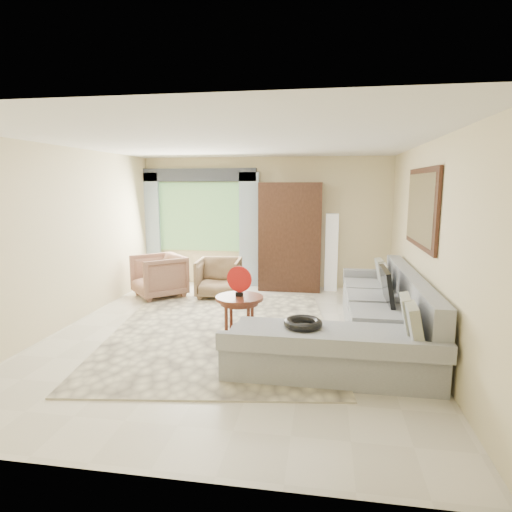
% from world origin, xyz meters
% --- Properties ---
extents(ground, '(6.00, 6.00, 0.00)m').
position_xyz_m(ground, '(0.00, 0.00, 0.00)').
color(ground, silver).
rests_on(ground, ground).
extents(area_rug, '(3.51, 4.36, 0.02)m').
position_xyz_m(area_rug, '(-0.20, 0.06, 0.01)').
color(area_rug, beige).
rests_on(area_rug, ground).
extents(sectional_sofa, '(2.30, 3.46, 0.90)m').
position_xyz_m(sectional_sofa, '(1.78, -0.18, 0.28)').
color(sectional_sofa, '#9C9DA4').
rests_on(sectional_sofa, ground).
extents(tv_screen, '(0.14, 0.74, 0.48)m').
position_xyz_m(tv_screen, '(2.05, 0.16, 0.72)').
color(tv_screen, black).
rests_on(tv_screen, sectional_sofa).
extents(garden_hose, '(0.43, 0.43, 0.09)m').
position_xyz_m(garden_hose, '(1.00, -1.03, 0.55)').
color(garden_hose, black).
rests_on(garden_hose, sectional_sofa).
extents(coffee_table, '(0.62, 0.62, 0.62)m').
position_xyz_m(coffee_table, '(0.14, -0.30, 0.33)').
color(coffee_table, '#4F1F15').
rests_on(coffee_table, ground).
extents(red_disc, '(0.34, 0.09, 0.34)m').
position_xyz_m(red_disc, '(0.14, -0.30, 0.85)').
color(red_disc, red).
rests_on(red_disc, coffee_table).
extents(armchair_left, '(1.20, 1.20, 0.78)m').
position_xyz_m(armchair_left, '(-1.80, 1.74, 0.39)').
color(armchair_left, '#966952').
rests_on(armchair_left, ground).
extents(armchair_right, '(0.83, 0.85, 0.72)m').
position_xyz_m(armchair_right, '(-0.69, 1.89, 0.36)').
color(armchair_right, brown).
rests_on(armchair_right, ground).
extents(potted_plant, '(0.55, 0.49, 0.57)m').
position_xyz_m(potted_plant, '(-2.24, 2.76, 0.28)').
color(potted_plant, '#999999').
rests_on(potted_plant, ground).
extents(armoire, '(1.20, 0.55, 2.10)m').
position_xyz_m(armoire, '(0.55, 2.72, 1.05)').
color(armoire, black).
rests_on(armoire, ground).
extents(floor_lamp, '(0.24, 0.24, 1.50)m').
position_xyz_m(floor_lamp, '(1.35, 2.78, 0.75)').
color(floor_lamp, silver).
rests_on(floor_lamp, ground).
extents(window, '(1.80, 0.04, 1.40)m').
position_xyz_m(window, '(-1.35, 2.97, 1.40)').
color(window, '#669E59').
rests_on(window, wall_back).
extents(curtain_left, '(0.40, 0.08, 2.30)m').
position_xyz_m(curtain_left, '(-2.40, 2.88, 1.15)').
color(curtain_left, '#9EB7CC').
rests_on(curtain_left, ground).
extents(curtain_right, '(0.40, 0.08, 2.30)m').
position_xyz_m(curtain_right, '(-0.30, 2.88, 1.15)').
color(curtain_right, '#9EB7CC').
rests_on(curtain_right, ground).
extents(valance, '(2.40, 0.12, 0.26)m').
position_xyz_m(valance, '(-1.35, 2.90, 2.25)').
color(valance, '#1E232D').
rests_on(valance, wall_back).
extents(wall_mirror, '(0.05, 1.70, 1.05)m').
position_xyz_m(wall_mirror, '(2.46, 0.35, 1.75)').
color(wall_mirror, black).
rests_on(wall_mirror, wall_right).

